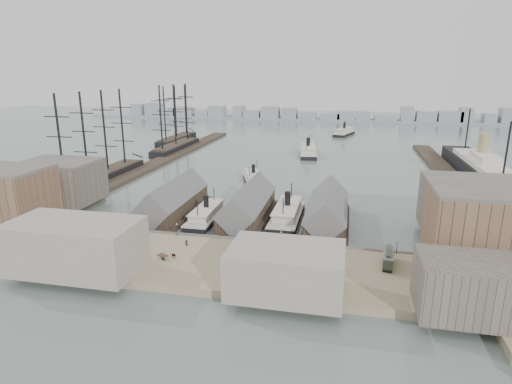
% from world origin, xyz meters
% --- Properties ---
extents(ground, '(900.00, 900.00, 0.00)m').
position_xyz_m(ground, '(0.00, 0.00, 0.00)').
color(ground, '#576562').
rests_on(ground, ground).
extents(quay, '(180.00, 30.00, 2.00)m').
position_xyz_m(quay, '(0.00, -20.00, 1.00)').
color(quay, gray).
rests_on(quay, ground).
extents(seawall, '(180.00, 1.20, 2.30)m').
position_xyz_m(seawall, '(0.00, -5.20, 1.15)').
color(seawall, '#59544C').
rests_on(seawall, ground).
extents(west_wharf, '(10.00, 220.00, 1.60)m').
position_xyz_m(west_wharf, '(-68.00, 100.00, 0.80)').
color(west_wharf, '#2D231C').
rests_on(west_wharf, ground).
extents(east_wharf, '(10.00, 180.00, 1.60)m').
position_xyz_m(east_wharf, '(78.00, 90.00, 0.80)').
color(east_wharf, '#2D231C').
rests_on(east_wharf, ground).
extents(ferry_shed_west, '(14.00, 42.00, 12.60)m').
position_xyz_m(ferry_shed_west, '(-26.00, 16.88, 4.64)').
color(ferry_shed_west, '#2D231C').
rests_on(ferry_shed_west, ground).
extents(ferry_shed_center, '(14.00, 42.00, 12.60)m').
position_xyz_m(ferry_shed_center, '(0.00, 16.88, 4.64)').
color(ferry_shed_center, '#2D231C').
rests_on(ferry_shed_center, ground).
extents(ferry_shed_east, '(14.00, 42.00, 12.60)m').
position_xyz_m(ferry_shed_east, '(26.00, 16.88, 4.64)').
color(ferry_shed_east, '#2D231C').
rests_on(ferry_shed_east, ground).
extents(warehouse_west_back, '(26.00, 20.00, 14.00)m').
position_xyz_m(warehouse_west_back, '(-70.00, 18.00, 9.00)').
color(warehouse_west_back, '#60564C').
rests_on(warehouse_west_back, west_land).
extents(warehouse_east_front, '(30.00, 18.00, 19.00)m').
position_xyz_m(warehouse_east_front, '(66.00, -12.00, 11.50)').
color(warehouse_east_front, brown).
rests_on(warehouse_east_front, east_land).
extents(warehouse_east_back, '(28.00, 20.00, 15.00)m').
position_xyz_m(warehouse_east_back, '(68.00, 15.00, 9.50)').
color(warehouse_east_back, '#60564C').
rests_on(warehouse_east_back, east_land).
extents(street_bldg_center, '(24.00, 16.00, 10.00)m').
position_xyz_m(street_bldg_center, '(20.00, -32.00, 7.00)').
color(street_bldg_center, gray).
rests_on(street_bldg_center, quay).
extents(street_bldg_west, '(30.00, 16.00, 12.00)m').
position_xyz_m(street_bldg_west, '(-30.00, -32.00, 8.00)').
color(street_bldg_west, gray).
rests_on(street_bldg_west, quay).
extents(street_bldg_east, '(18.00, 14.00, 11.00)m').
position_xyz_m(street_bldg_east, '(55.00, -33.00, 7.50)').
color(street_bldg_east, '#60564C').
rests_on(street_bldg_east, quay).
extents(lamp_post_far_w, '(0.44, 0.44, 3.92)m').
position_xyz_m(lamp_post_far_w, '(-45.00, -7.00, 4.71)').
color(lamp_post_far_w, black).
rests_on(lamp_post_far_w, quay).
extents(lamp_post_near_w, '(0.44, 0.44, 3.92)m').
position_xyz_m(lamp_post_near_w, '(-15.00, -7.00, 4.71)').
color(lamp_post_near_w, black).
rests_on(lamp_post_near_w, quay).
extents(lamp_post_near_e, '(0.44, 0.44, 3.92)m').
position_xyz_m(lamp_post_near_e, '(15.00, -7.00, 4.71)').
color(lamp_post_near_e, black).
rests_on(lamp_post_near_e, quay).
extents(lamp_post_far_e, '(0.44, 0.44, 3.92)m').
position_xyz_m(lamp_post_far_e, '(45.00, -7.00, 4.71)').
color(lamp_post_far_e, black).
rests_on(lamp_post_far_e, quay).
extents(far_shore, '(500.00, 40.00, 15.72)m').
position_xyz_m(far_shore, '(-2.07, 334.14, 3.91)').
color(far_shore, gray).
rests_on(far_shore, ground).
extents(ferry_docked_west, '(7.74, 25.80, 9.22)m').
position_xyz_m(ferry_docked_west, '(-13.00, 13.10, 2.16)').
color(ferry_docked_west, black).
rests_on(ferry_docked_west, ground).
extents(ferry_docked_east, '(8.85, 29.49, 10.53)m').
position_xyz_m(ferry_docked_east, '(13.00, 18.67, 2.47)').
color(ferry_docked_east, black).
rests_on(ferry_docked_east, ground).
extents(ferry_open_near, '(15.07, 25.56, 8.75)m').
position_xyz_m(ferry_open_near, '(-8.98, 65.90, 2.05)').
color(ferry_open_near, black).
rests_on(ferry_open_near, ground).
extents(ferry_open_mid, '(13.61, 32.51, 11.26)m').
position_xyz_m(ferry_open_mid, '(8.37, 136.00, 2.64)').
color(ferry_open_mid, black).
rests_on(ferry_open_mid, ground).
extents(ferry_open_far, '(17.13, 31.29, 10.70)m').
position_xyz_m(ferry_open_far, '(27.67, 226.93, 2.51)').
color(ferry_open_far, black).
rests_on(ferry_open_far, ground).
extents(sailing_ship_near, '(9.71, 66.89, 39.92)m').
position_xyz_m(sailing_ship_near, '(-76.17, 51.63, 2.93)').
color(sailing_ship_near, black).
rests_on(sailing_ship_near, ground).
extents(sailing_ship_mid, '(9.89, 57.11, 40.64)m').
position_xyz_m(sailing_ship_mid, '(-73.99, 134.68, 2.91)').
color(sailing_ship_mid, black).
rests_on(sailing_ship_mid, ground).
extents(sailing_ship_far, '(9.44, 52.47, 38.83)m').
position_xyz_m(sailing_ship_far, '(-86.60, 166.52, 2.80)').
color(sailing_ship_far, black).
rests_on(sailing_ship_far, ground).
extents(ocean_steamer, '(14.11, 103.08, 20.62)m').
position_xyz_m(ocean_steamer, '(92.00, 97.97, 4.43)').
color(ocean_steamer, black).
rests_on(ocean_steamer, ground).
extents(tram, '(3.38, 9.82, 3.43)m').
position_xyz_m(tram, '(42.35, -13.86, 3.75)').
color(tram, black).
rests_on(tram, quay).
extents(horse_cart_left, '(4.39, 3.98, 1.51)m').
position_xyz_m(horse_cart_left, '(-44.00, -13.65, 2.78)').
color(horse_cart_left, black).
rests_on(horse_cart_left, quay).
extents(horse_cart_center, '(4.78, 3.03, 1.43)m').
position_xyz_m(horse_cart_center, '(-11.11, -21.63, 2.76)').
color(horse_cart_center, black).
rests_on(horse_cart_center, quay).
extents(horse_cart_right, '(4.77, 2.20, 1.64)m').
position_xyz_m(horse_cart_right, '(13.25, -25.46, 2.82)').
color(horse_cart_right, black).
rests_on(horse_cart_right, quay).
extents(pedestrian_0, '(0.79, 0.69, 1.82)m').
position_xyz_m(pedestrian_0, '(-54.60, -11.13, 2.91)').
color(pedestrian_0, black).
rests_on(pedestrian_0, quay).
extents(pedestrian_1, '(0.86, 0.71, 1.65)m').
position_xyz_m(pedestrian_1, '(-43.67, -19.51, 2.83)').
color(pedestrian_1, black).
rests_on(pedestrian_1, quay).
extents(pedestrian_2, '(1.15, 0.90, 1.56)m').
position_xyz_m(pedestrian_2, '(-28.64, -8.00, 2.78)').
color(pedestrian_2, black).
rests_on(pedestrian_2, quay).
extents(pedestrian_3, '(1.08, 0.63, 1.72)m').
position_xyz_m(pedestrian_3, '(-16.86, -25.72, 2.86)').
color(pedestrian_3, black).
rests_on(pedestrian_3, quay).
extents(pedestrian_4, '(0.96, 0.90, 1.64)m').
position_xyz_m(pedestrian_4, '(-9.96, -12.76, 2.82)').
color(pedestrian_4, black).
rests_on(pedestrian_4, quay).
extents(pedestrian_5, '(0.81, 0.77, 1.80)m').
position_xyz_m(pedestrian_5, '(10.96, -21.60, 2.90)').
color(pedestrian_5, black).
rests_on(pedestrian_5, quay).
extents(pedestrian_6, '(1.03, 0.94, 1.71)m').
position_xyz_m(pedestrian_6, '(25.95, -9.73, 2.85)').
color(pedestrian_6, black).
rests_on(pedestrian_6, quay).
extents(pedestrian_7, '(1.05, 1.23, 1.65)m').
position_xyz_m(pedestrian_7, '(31.69, -21.84, 2.83)').
color(pedestrian_7, black).
rests_on(pedestrian_7, quay).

